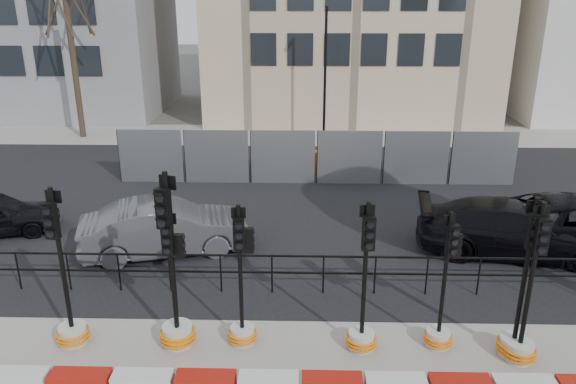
{
  "coord_description": "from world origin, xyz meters",
  "views": [
    {
      "loc": [
        -0.54,
        -10.4,
        6.85
      ],
      "look_at": [
        -0.87,
        3.0,
        1.89
      ],
      "focal_mm": 35.0,
      "sensor_mm": 36.0,
      "label": 1
    }
  ],
  "objects_px": {
    "traffic_signal_a": "(69,314)",
    "traffic_signal_h": "(517,325)",
    "traffic_signal_d": "(242,312)",
    "car_c": "(511,229)"
  },
  "relations": [
    {
      "from": "traffic_signal_d",
      "to": "car_c",
      "type": "height_order",
      "value": "traffic_signal_d"
    },
    {
      "from": "traffic_signal_d",
      "to": "traffic_signal_h",
      "type": "xyz_separation_m",
      "value": [
        5.34,
        -0.29,
        -0.03
      ]
    },
    {
      "from": "traffic_signal_a",
      "to": "traffic_signal_h",
      "type": "bearing_deg",
      "value": 6.65
    },
    {
      "from": "traffic_signal_d",
      "to": "traffic_signal_h",
      "type": "bearing_deg",
      "value": -8.09
    },
    {
      "from": "traffic_signal_a",
      "to": "car_c",
      "type": "bearing_deg",
      "value": 30.85
    },
    {
      "from": "traffic_signal_a",
      "to": "traffic_signal_d",
      "type": "distance_m",
      "value": 3.45
    },
    {
      "from": "traffic_signal_h",
      "to": "traffic_signal_a",
      "type": "bearing_deg",
      "value": -175.29
    },
    {
      "from": "traffic_signal_a",
      "to": "car_c",
      "type": "height_order",
      "value": "traffic_signal_a"
    },
    {
      "from": "traffic_signal_h",
      "to": "car_c",
      "type": "height_order",
      "value": "traffic_signal_h"
    },
    {
      "from": "traffic_signal_d",
      "to": "car_c",
      "type": "relative_size",
      "value": 0.58
    }
  ]
}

